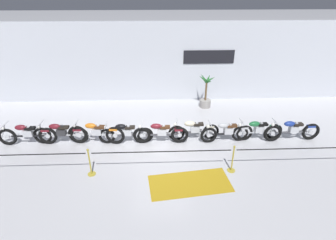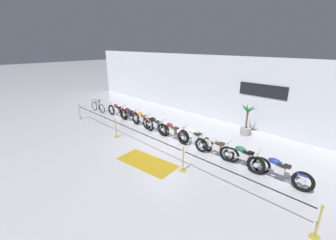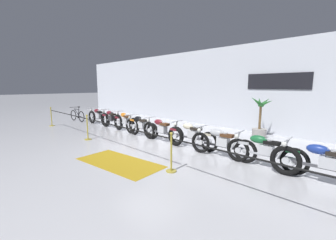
# 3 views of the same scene
# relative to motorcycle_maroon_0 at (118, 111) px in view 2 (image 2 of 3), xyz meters

# --- Properties ---
(ground_plane) EXTENTS (120.00, 120.00, 0.00)m
(ground_plane) POSITION_rel_motorcycle_maroon_0_xyz_m (5.39, -0.58, -0.47)
(ground_plane) COLOR silver
(back_wall) EXTENTS (28.00, 0.29, 4.20)m
(back_wall) POSITION_rel_motorcycle_maroon_0_xyz_m (5.39, 4.54, 1.63)
(back_wall) COLOR silver
(back_wall) RESTS_ON ground
(motorcycle_maroon_0) EXTENTS (2.36, 0.62, 0.95)m
(motorcycle_maroon_0) POSITION_rel_motorcycle_maroon_0_xyz_m (0.00, 0.00, 0.00)
(motorcycle_maroon_0) COLOR black
(motorcycle_maroon_0) RESTS_ON ground
(motorcycle_maroon_1) EXTENTS (2.24, 0.62, 0.95)m
(motorcycle_maroon_1) POSITION_rel_motorcycle_maroon_0_xyz_m (1.32, 0.03, 0.00)
(motorcycle_maroon_1) COLOR black
(motorcycle_maroon_1) RESTS_ON ground
(motorcycle_orange_2) EXTENTS (2.35, 0.62, 0.97)m
(motorcycle_orange_2) POSITION_rel_motorcycle_maroon_0_xyz_m (2.76, -0.02, 0.01)
(motorcycle_orange_2) COLOR black
(motorcycle_orange_2) RESTS_ON ground
(motorcycle_black_3) EXTENTS (2.24, 0.62, 0.92)m
(motorcycle_black_3) POSITION_rel_motorcycle_maroon_0_xyz_m (3.97, -0.03, -0.02)
(motorcycle_black_3) COLOR black
(motorcycle_black_3) RESTS_ON ground
(motorcycle_maroon_4) EXTENTS (2.28, 0.62, 0.94)m
(motorcycle_maroon_4) POSITION_rel_motorcycle_maroon_0_xyz_m (5.39, -0.10, -0.01)
(motorcycle_maroon_4) COLOR black
(motorcycle_maroon_4) RESTS_ON ground
(motorcycle_cream_5) EXTENTS (2.15, 0.62, 0.92)m
(motorcycle_cream_5) POSITION_rel_motorcycle_maroon_0_xyz_m (6.77, 0.11, -0.01)
(motorcycle_cream_5) COLOR black
(motorcycle_cream_5) RESTS_ON ground
(motorcycle_silver_6) EXTENTS (2.23, 0.62, 0.93)m
(motorcycle_silver_6) POSITION_rel_motorcycle_maroon_0_xyz_m (8.12, -0.09, -0.01)
(motorcycle_silver_6) COLOR black
(motorcycle_silver_6) RESTS_ON ground
(motorcycle_green_7) EXTENTS (2.19, 0.62, 0.93)m
(motorcycle_green_7) POSITION_rel_motorcycle_maroon_0_xyz_m (9.42, -0.01, -0.01)
(motorcycle_green_7) COLOR black
(motorcycle_green_7) RESTS_ON ground
(motorcycle_blue_8) EXTENTS (2.41, 0.62, 0.96)m
(motorcycle_blue_8) POSITION_rel_motorcycle_maroon_0_xyz_m (10.84, -0.12, -0.00)
(motorcycle_blue_8) COLOR black
(motorcycle_blue_8) RESTS_ON ground
(bicycle) EXTENTS (1.69, 0.48, 0.94)m
(bicycle) POSITION_rel_motorcycle_maroon_0_xyz_m (-2.18, -0.31, -0.11)
(bicycle) COLOR black
(bicycle) RESTS_ON ground
(potted_palm_left_of_row) EXTENTS (0.94, 0.97, 1.80)m
(potted_palm_left_of_row) POSITION_rel_motorcycle_maroon_0_xyz_m (7.81, 3.36, 0.23)
(potted_palm_left_of_row) COLOR gray
(potted_palm_left_of_row) RESTS_ON ground
(stanchion_far_left) EXTENTS (14.13, 0.28, 1.05)m
(stanchion_far_left) POSITION_rel_motorcycle_maroon_0_xyz_m (3.98, -2.03, 0.29)
(stanchion_far_left) COLOR gold
(stanchion_far_left) RESTS_ON ground
(stanchion_mid_left) EXTENTS (0.28, 0.28, 1.05)m
(stanchion_mid_left) POSITION_rel_motorcycle_maroon_0_xyz_m (2.97, -2.03, -0.12)
(stanchion_mid_left) COLOR gold
(stanchion_mid_left) RESTS_ON ground
(stanchion_mid_right) EXTENTS (0.28, 0.28, 1.05)m
(stanchion_mid_right) POSITION_rel_motorcycle_maroon_0_xyz_m (7.86, -2.03, -0.12)
(stanchion_mid_right) COLOR gold
(stanchion_mid_right) RESTS_ON ground
(stanchion_far_right) EXTENTS (0.28, 0.28, 1.05)m
(stanchion_far_right) POSITION_rel_motorcycle_maroon_0_xyz_m (12.55, -2.03, -0.12)
(stanchion_far_right) COLOR gold
(stanchion_far_right) RESTS_ON ground
(floor_banner) EXTENTS (2.82, 1.56, 0.01)m
(floor_banner) POSITION_rel_motorcycle_maroon_0_xyz_m (6.32, -2.63, -0.47)
(floor_banner) COLOR #B78E19
(floor_banner) RESTS_ON ground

